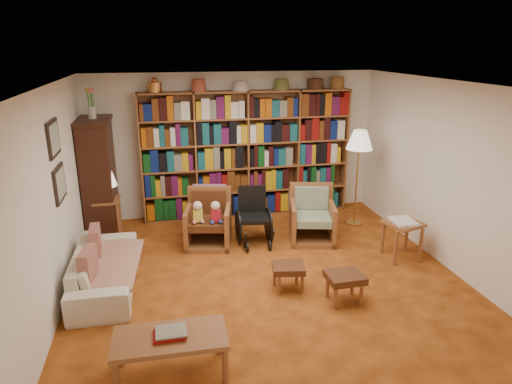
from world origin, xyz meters
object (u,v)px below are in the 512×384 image
object	(u,v)px
armchair_sage	(310,219)
side_table_papers	(403,228)
armchair_leather	(208,221)
footstool_b	(345,279)
wheelchair	(254,218)
floor_lamp	(359,144)
sofa	(105,268)
side_table_lamp	(107,210)
coffee_table	(170,340)
footstool_a	(288,269)

from	to	relation	value
armchair_sage	side_table_papers	distance (m)	1.42
armchair_leather	footstool_b	size ratio (longest dim) A/B	1.96
wheelchair	floor_lamp	world-z (taller)	floor_lamp
side_table_papers	sofa	bearing A→B (deg)	179.87
side_table_lamp	wheelchair	world-z (taller)	wheelchair
floor_lamp	footstool_b	size ratio (longest dim) A/B	3.69
armchair_leather	side_table_papers	world-z (taller)	armchair_leather
side_table_papers	coffee_table	distance (m)	3.77
side_table_papers	footstool_a	bearing A→B (deg)	-163.99
armchair_sage	coffee_table	size ratio (longest dim) A/B	0.81
side_table_lamp	wheelchair	distance (m)	2.30
armchair_leather	side_table_papers	distance (m)	2.88
footstool_a	coffee_table	xyz separation A→B (m)	(-1.48, -1.27, 0.09)
sofa	armchair_leather	distance (m)	1.80
floor_lamp	side_table_lamp	bearing A→B (deg)	176.26
footstool_b	coffee_table	size ratio (longest dim) A/B	0.42
coffee_table	wheelchair	bearing A→B (deg)	64.01
sofa	coffee_table	distance (m)	1.96
sofa	coffee_table	bearing A→B (deg)	-156.62
side_table_papers	armchair_leather	bearing A→B (deg)	157.20
side_table_lamp	footstool_b	bearing A→B (deg)	-41.30
side_table_lamp	footstool_b	world-z (taller)	side_table_lamp
footstool_b	floor_lamp	bearing A→B (deg)	63.78
footstool_b	armchair_leather	bearing A→B (deg)	124.32
wheelchair	side_table_papers	world-z (taller)	wheelchair
sofa	footstool_b	size ratio (longest dim) A/B	4.05
armchair_sage	coffee_table	world-z (taller)	armchair_sage
armchair_leather	footstool_a	size ratio (longest dim) A/B	1.94
side_table_lamp	side_table_papers	xyz separation A→B (m)	(4.17, -1.62, -0.01)
side_table_lamp	footstool_a	distance (m)	3.18
footstool_a	footstool_b	bearing A→B (deg)	-35.70
wheelchair	side_table_papers	xyz separation A→B (m)	(1.96, -0.98, 0.05)
floor_lamp	footstool_a	distance (m)	2.78
side_table_lamp	armchair_leather	distance (m)	1.60
side_table_papers	footstool_a	size ratio (longest dim) A/B	1.31
armchair_leather	coffee_table	xyz separation A→B (m)	(-0.66, -2.91, 0.01)
sofa	coffee_table	size ratio (longest dim) A/B	1.71
side_table_lamp	coffee_table	distance (m)	3.53
armchair_sage	side_table_papers	xyz separation A→B (m)	(1.05, -0.94, 0.13)
footstool_a	footstool_b	world-z (taller)	footstool_b
armchair_sage	footstool_a	world-z (taller)	armchair_sage
armchair_sage	floor_lamp	distance (m)	1.48
coffee_table	side_table_papers	bearing A→B (deg)	28.50
armchair_sage	floor_lamp	world-z (taller)	floor_lamp
sofa	wheelchair	distance (m)	2.32
side_table_lamp	side_table_papers	distance (m)	4.47
side_table_lamp	floor_lamp	world-z (taller)	floor_lamp
wheelchair	coffee_table	size ratio (longest dim) A/B	0.84
armchair_leather	footstool_a	distance (m)	1.84
floor_lamp	sofa	bearing A→B (deg)	-161.12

